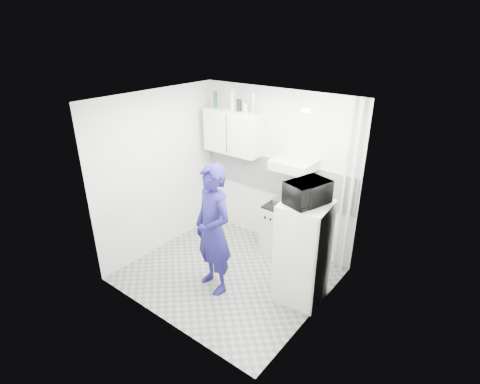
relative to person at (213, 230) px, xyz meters
The scene contains 22 objects.
floor 0.99m from the person, 95.09° to the left, with size 2.80×2.80×0.00m, color gray.
ceiling 1.71m from the person, 95.09° to the left, with size 2.80×2.80×0.00m, color white.
wall_back 1.64m from the person, 91.10° to the left, with size 2.80×2.80×0.00m, color beige.
wall_left 1.52m from the person, 166.45° to the left, with size 2.60×2.60×0.00m, color beige.
wall_right 1.46m from the person, 14.13° to the left, with size 2.60×2.60×0.00m, color beige.
person is the anchor object (origin of this frame).
stove 1.46m from the person, 78.80° to the left, with size 0.52×0.52×0.83m, color beige.
fridge 1.23m from the person, 27.62° to the left, with size 0.59×0.59×1.43m, color white.
stove_top 1.37m from the person, 78.80° to the left, with size 0.50×0.50×0.03m, color black.
saucepan 1.35m from the person, 82.09° to the left, with size 0.17×0.17×0.10m, color silver.
microwave 1.37m from the person, 27.62° to the left, with size 0.36×0.53×0.29m, color black.
bottle_a 2.30m from the person, 129.04° to the left, with size 0.06×0.06×0.26m, color #144C1E.
bottle_d 2.17m from the person, 118.98° to the left, with size 0.08×0.08×0.34m, color #B2B7BC.
canister_a 2.08m from the person, 114.91° to the left, with size 0.08×0.08×0.19m, color black.
canister_b 2.03m from the person, 110.56° to the left, with size 0.08×0.08×0.14m, color #B2B7BC.
bottle_e 2.05m from the person, 105.55° to the left, with size 0.08×0.08×0.31m, color silver.
upper_cabinet 1.86m from the person, 118.81° to the left, with size 1.00×0.35×0.70m, color white.
range_hood 1.55m from the person, 72.68° to the left, with size 0.60×0.50×0.14m, color beige.
backsplash 1.60m from the person, 91.11° to the left, with size 2.74×0.03×0.60m, color white.
pipe_a 2.01m from the person, 50.04° to the left, with size 0.05×0.05×2.60m, color beige.
pipe_b 1.94m from the person, 52.81° to the left, with size 0.04×0.04×2.60m, color beige.
ceiling_spot_fixture 1.98m from the person, 29.34° to the left, with size 0.10×0.10×0.02m, color white.
Camera 1 is at (2.99, -3.57, 3.46)m, focal length 28.00 mm.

